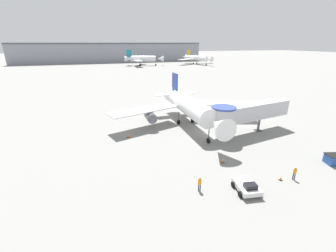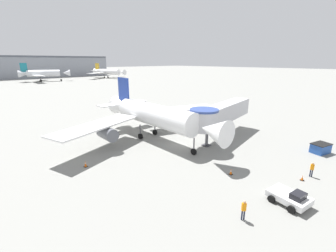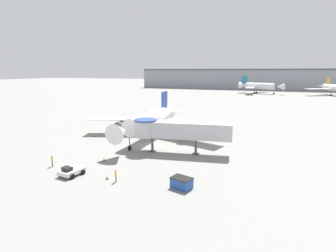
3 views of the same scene
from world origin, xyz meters
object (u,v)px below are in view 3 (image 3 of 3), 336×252
object	(u,v)px
traffic_cone_near_nose	(104,159)
traffic_cone_apron_front	(107,177)
service_container_blue	(182,183)
background_jet_teal_tail	(259,86)
ground_crew_marshaller	(116,175)
jet_bridge	(175,130)
main_airplane	(150,121)
traffic_cone_port_wing	(94,135)
pushback_tug_white	(71,171)
ground_crew_wing_walker	(52,160)

from	to	relation	value
traffic_cone_near_nose	traffic_cone_apron_front	bearing A→B (deg)	-53.08
service_container_blue	background_jet_teal_tail	bearing A→B (deg)	88.37
ground_crew_marshaller	background_jet_teal_tail	size ratio (longest dim) A/B	0.06
jet_bridge	service_container_blue	size ratio (longest dim) A/B	5.79
main_airplane	ground_crew_marshaller	xyz separation A→B (m)	(4.90, -21.68, -3.01)
jet_bridge	ground_crew_marshaller	xyz separation A→B (m)	(-3.06, -14.44, -3.17)
traffic_cone_apron_front	service_container_blue	bearing A→B (deg)	5.09
traffic_cone_port_wing	pushback_tug_white	bearing A→B (deg)	-62.11
traffic_cone_apron_front	ground_crew_wing_walker	bearing A→B (deg)	173.72
traffic_cone_near_nose	main_airplane	bearing A→B (deg)	85.67
traffic_cone_port_wing	traffic_cone_near_nose	bearing A→B (deg)	-49.25
main_airplane	service_container_blue	xyz separation A→B (m)	(13.47, -20.41, -3.32)
traffic_cone_near_nose	jet_bridge	bearing A→B (deg)	41.69
main_airplane	traffic_cone_near_nose	bearing A→B (deg)	-93.98
main_airplane	traffic_cone_apron_front	distance (m)	21.89
service_container_blue	ground_crew_marshaller	world-z (taller)	ground_crew_marshaller
traffic_cone_apron_front	ground_crew_marshaller	bearing A→B (deg)	-12.93
main_airplane	background_jet_teal_tail	bearing A→B (deg)	82.51
pushback_tug_white	background_jet_teal_tail	distance (m)	151.84
traffic_cone_port_wing	ground_crew_marshaller	size ratio (longest dim) A/B	0.42
main_airplane	background_jet_teal_tail	xyz separation A→B (m)	(17.71, 128.59, 0.86)
service_container_blue	background_jet_teal_tail	world-z (taller)	background_jet_teal_tail
jet_bridge	traffic_cone_apron_front	world-z (taller)	jet_bridge
main_airplane	jet_bridge	bearing A→B (deg)	-41.93
main_airplane	jet_bridge	xyz separation A→B (m)	(7.96, -7.24, 0.17)
traffic_cone_apron_front	traffic_cone_port_wing	xyz separation A→B (m)	(-15.72, 19.00, 0.06)
pushback_tug_white	traffic_cone_port_wing	bearing A→B (deg)	127.04
main_airplane	background_jet_teal_tail	size ratio (longest dim) A/B	1.06
pushback_tug_white	service_container_blue	xyz separation A→B (m)	(15.51, 1.49, 0.03)
traffic_cone_near_nose	ground_crew_marshaller	size ratio (longest dim) A/B	0.39
traffic_cone_near_nose	traffic_cone_apron_front	xyz separation A→B (m)	(4.47, -5.94, -0.04)
jet_bridge	ground_crew_marshaller	distance (m)	15.10
main_airplane	jet_bridge	distance (m)	10.76
traffic_cone_near_nose	ground_crew_wing_walker	world-z (taller)	ground_crew_wing_walker
traffic_cone_apron_front	background_jet_teal_tail	bearing A→B (deg)	84.51
traffic_cone_near_nose	ground_crew_marshaller	distance (m)	8.78
pushback_tug_white	traffic_cone_near_nose	xyz separation A→B (m)	(0.89, 6.53, -0.33)
jet_bridge	pushback_tug_white	bearing A→B (deg)	-133.70
pushback_tug_white	ground_crew_wing_walker	world-z (taller)	ground_crew_wing_walker
service_container_blue	traffic_cone_port_wing	distance (m)	31.58
pushback_tug_white	ground_crew_wing_walker	distance (m)	5.33
main_airplane	service_container_blue	size ratio (longest dim) A/B	10.74
ground_crew_marshaller	ground_crew_wing_walker	world-z (taller)	ground_crew_wing_walker
traffic_cone_apron_front	ground_crew_marshaller	xyz separation A→B (m)	(1.60, -0.37, 0.71)
main_airplane	traffic_cone_near_nose	size ratio (longest dim) A/B	46.93
pushback_tug_white	service_container_blue	bearing A→B (deg)	14.65
background_jet_teal_tail	pushback_tug_white	bearing A→B (deg)	-169.10
main_airplane	ground_crew_wing_walker	distance (m)	21.58
service_container_blue	traffic_cone_port_wing	size ratio (longest dim) A/B	4.08
main_airplane	traffic_cone_apron_front	world-z (taller)	main_airplane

